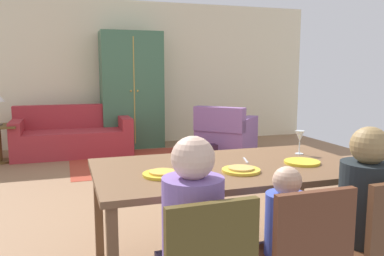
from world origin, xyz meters
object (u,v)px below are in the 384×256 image
(plate_near_woman, at_px, (302,162))
(armoire, at_px, (132,90))
(plate_near_child, at_px, (241,170))
(armchair, at_px, (226,135))
(dining_table, at_px, (230,175))
(couch, at_px, (73,137))
(person_woman, at_px, (360,229))
(person_man, at_px, (191,254))
(person_child, at_px, (281,255))
(dining_chair_woman, at_px, (383,245))
(handbag, at_px, (206,153))
(plate_near_man, at_px, (163,174))
(wine_glass, at_px, (300,137))

(plate_near_woman, height_order, armoire, armoire)
(plate_near_child, bearing_deg, armchair, 68.63)
(plate_near_woman, bearing_deg, dining_table, 168.88)
(dining_table, bearing_deg, couch, 102.24)
(couch, bearing_deg, person_woman, -74.01)
(dining_table, height_order, couch, couch)
(person_man, xyz_separation_m, person_child, (0.51, -0.01, -0.08))
(plate_near_child, bearing_deg, dining_table, 90.00)
(dining_chair_woman, distance_m, armoire, 5.73)
(dining_table, bearing_deg, handbag, 72.73)
(plate_near_man, relative_size, wine_glass, 1.34)
(plate_near_man, bearing_deg, person_woman, -29.71)
(plate_near_child, xyz_separation_m, armoire, (0.11, 4.99, 0.28))
(dining_table, xyz_separation_m, plate_near_child, (0.00, -0.18, 0.07))
(plate_near_woman, relative_size, couch, 0.13)
(person_child, bearing_deg, wine_glass, 53.03)
(plate_near_man, height_order, plate_near_woman, same)
(couch, height_order, armoire, armoire)
(plate_near_child, xyz_separation_m, dining_chair_woman, (0.51, -0.70, -0.28))
(plate_near_woman, height_order, person_man, person_man)
(person_child, xyz_separation_m, dining_chair_woman, (0.51, -0.17, 0.06))
(plate_near_woman, relative_size, person_woman, 0.23)
(couch, xyz_separation_m, armoire, (1.07, 0.40, 0.75))
(plate_near_woman, distance_m, couch, 4.77)
(plate_near_woman, bearing_deg, plate_near_man, -178.87)
(couch, bearing_deg, handbag, -30.47)
(person_woman, distance_m, couch, 5.32)
(person_woman, bearing_deg, armchair, 77.04)
(armoire, relative_size, handbag, 6.56)
(dining_table, bearing_deg, person_man, -126.07)
(dining_table, bearing_deg, plate_near_man, -166.73)
(plate_near_woman, relative_size, person_child, 0.27)
(plate_near_child, xyz_separation_m, person_child, (-0.00, -0.53, -0.34))
(plate_near_child, distance_m, dining_chair_woman, 0.91)
(plate_near_man, distance_m, armchair, 4.36)
(person_woman, height_order, armoire, armoire)
(person_man, relative_size, dining_chair_woman, 1.28)
(wine_glass, bearing_deg, dining_chair_woman, -98.38)
(dining_table, bearing_deg, armoire, 88.67)
(plate_near_child, distance_m, couch, 4.72)
(person_man, distance_m, person_woman, 1.02)
(person_woman, distance_m, armchair, 4.54)
(armoire, bearing_deg, armchair, -37.80)
(plate_near_child, bearing_deg, dining_chair_woman, -53.72)
(person_child, distance_m, handbag, 4.10)
(wine_glass, relative_size, couch, 0.10)
(dining_table, xyz_separation_m, plate_near_woman, (0.51, -0.10, 0.07))
(dining_chair_woman, relative_size, handbag, 2.72)
(plate_near_woman, bearing_deg, handbag, 81.48)
(armchair, bearing_deg, couch, 164.30)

